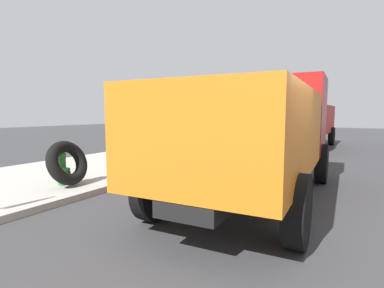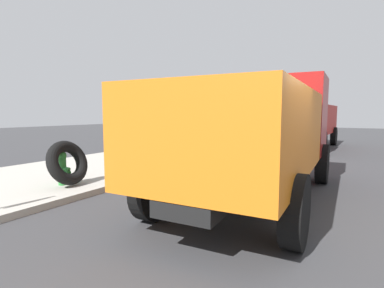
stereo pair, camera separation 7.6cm
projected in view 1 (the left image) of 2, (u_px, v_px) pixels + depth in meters
ground_plane at (257, 231)px, 4.98m from camera, size 80.00×80.00×0.00m
sidewalk_curb at (27, 182)px, 8.22m from camera, size 36.00×5.00×0.15m
fire_hydrant at (62, 167)px, 7.50m from camera, size 0.24×0.54×0.86m
loose_tire at (67, 163)px, 7.40m from camera, size 1.18×0.74×1.17m
dump_truck_orange at (259, 128)px, 6.99m from camera, size 7.11×3.07×3.00m
dump_truck_red at (303, 119)px, 16.79m from camera, size 7.03×2.87×3.00m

